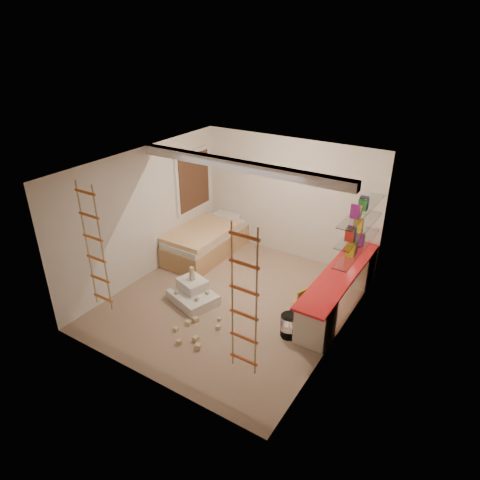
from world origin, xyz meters
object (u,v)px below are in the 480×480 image
Objects in this scene: bed at (206,241)px; swivel_chair at (304,311)px; play_platform at (193,294)px; desk at (339,289)px.

bed is 2.75× the size of swivel_chair.
desk is at bearing 27.16° from play_platform.
play_platform is at bearing -168.00° from swivel_chair.
swivel_chair is 2.07m from play_platform.
desk is 2.82× the size of play_platform.
swivel_chair is at bearing -21.52° from bed.
desk reaches higher than bed.
desk is at bearing 67.67° from swivel_chair.
desk is 2.65m from play_platform.
play_platform is (0.85, -1.57, -0.18)m from bed.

